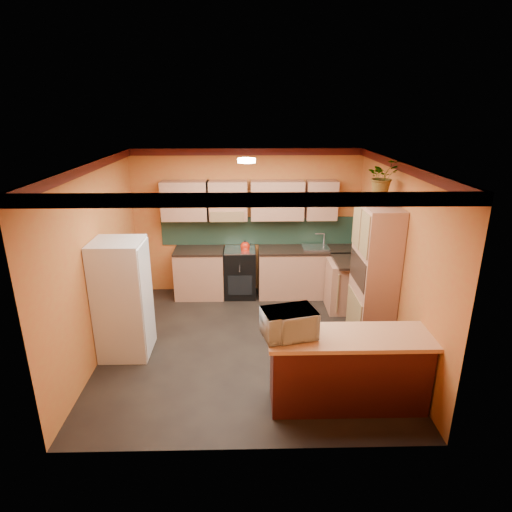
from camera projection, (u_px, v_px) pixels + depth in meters
The scene contains 15 objects.
room_shell at pixel (248, 204), 6.03m from camera, with size 4.24×4.24×2.72m.
base_cabinets_back at pixel (273, 273), 8.02m from camera, with size 3.65×0.60×0.88m, color tan.
countertop_back at pixel (274, 250), 7.87m from camera, with size 3.65×0.62×0.04m, color black.
stove at pixel (240, 273), 8.00m from camera, with size 0.58×0.58×0.91m, color black.
kettle at pixel (245, 246), 7.78m from camera, with size 0.17×0.17×0.18m, color red, non-canonical shape.
sink at pixel (316, 248), 7.87m from camera, with size 0.48×0.40×0.03m, color silver.
base_cabinets_right at pixel (351, 286), 7.44m from camera, with size 0.60×0.80×0.88m, color tan.
countertop_right at pixel (353, 261), 7.29m from camera, with size 0.62×0.80×0.04m, color black.
fridge at pixel (123, 299), 5.97m from camera, with size 0.68×0.66×1.70m, color silver.
pantry at pixel (374, 276), 6.25m from camera, with size 0.48×0.90×2.10m, color tan.
fern_pot at pixel (380, 199), 5.93m from camera, with size 0.22×0.22×0.16m, color #AB3929.
fern at pixel (382, 176), 5.82m from camera, with size 0.42×0.37×0.47m, color tan.
breakfast_bar at pixel (348, 372), 5.03m from camera, with size 1.80×0.55×0.88m, color #4E1214.
bar_top at pixel (351, 337), 4.87m from camera, with size 1.90×0.65×0.05m, color tan.
microwave at pixel (289, 323), 4.80m from camera, with size 0.59×0.40×0.32m, color silver.
Camera 1 is at (-0.01, -5.66, 3.39)m, focal length 30.00 mm.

